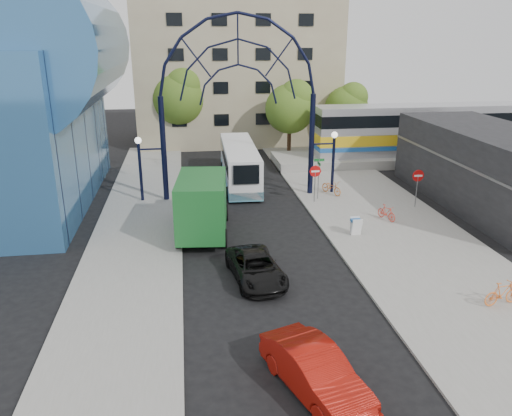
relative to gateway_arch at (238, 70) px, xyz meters
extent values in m
plane|color=black|center=(0.00, -14.00, -8.56)|extent=(120.00, 120.00, 0.00)
cube|color=gray|center=(8.00, -10.00, -8.50)|extent=(8.00, 56.00, 0.12)
cube|color=gray|center=(-6.50, -8.00, -8.50)|extent=(5.00, 50.00, 0.12)
cylinder|color=black|center=(-5.00, 0.00, -5.06)|extent=(0.36, 0.36, 7.00)
cylinder|color=black|center=(5.00, 0.00, -5.06)|extent=(0.36, 0.36, 7.00)
cylinder|color=black|center=(-6.60, 0.00, -6.56)|extent=(0.20, 0.20, 4.00)
cylinder|color=black|center=(6.60, 0.00, -6.56)|extent=(0.20, 0.20, 4.00)
sphere|color=white|center=(-6.60, 0.00, -4.36)|extent=(0.44, 0.44, 0.44)
sphere|color=white|center=(6.60, 0.00, -4.36)|extent=(0.44, 0.44, 0.44)
cylinder|color=slate|center=(4.80, -2.00, -7.34)|extent=(0.06, 0.06, 2.20)
cylinder|color=red|center=(4.80, -2.00, -6.34)|extent=(0.80, 0.04, 0.80)
cube|color=white|center=(4.80, -2.03, -6.34)|extent=(0.55, 0.02, 0.12)
cylinder|color=slate|center=(11.00, -4.00, -7.34)|extent=(0.06, 0.06, 2.20)
cylinder|color=red|center=(11.00, -4.00, -6.34)|extent=(0.76, 0.04, 0.76)
cube|color=white|center=(11.00, -4.03, -6.34)|extent=(0.55, 0.02, 0.12)
cylinder|color=slate|center=(5.20, -1.40, -7.04)|extent=(0.05, 0.05, 2.80)
cube|color=#146626|center=(5.20, -1.40, -5.74)|extent=(0.70, 0.03, 0.18)
cube|color=#146626|center=(5.20, -1.40, -5.99)|extent=(0.03, 0.70, 0.18)
cube|color=white|center=(5.60, -8.20, -7.94)|extent=(0.55, 0.26, 0.99)
cube|color=white|center=(5.60, -7.85, -7.94)|extent=(0.55, 0.26, 0.99)
cube|color=#1E59A5|center=(5.60, -8.02, -7.61)|extent=(0.55, 0.42, 0.14)
cylinder|color=#33689D|center=(-12.00, 1.00, 1.44)|extent=(9.00, 16.00, 9.00)
cube|color=black|center=(16.00, -4.00, -6.06)|extent=(6.00, 16.00, 5.00)
cube|color=tan|center=(2.00, 21.00, -1.56)|extent=(20.00, 12.00, 14.00)
cube|color=gray|center=(20.00, 8.00, -8.16)|extent=(32.00, 5.00, 0.80)
cube|color=#B7B7BC|center=(20.00, 8.00, -5.66)|extent=(25.00, 3.00, 4.20)
cube|color=gold|center=(20.00, 8.00, -6.26)|extent=(25.10, 3.05, 0.90)
cube|color=black|center=(20.00, 8.00, -4.66)|extent=(25.05, 3.05, 1.00)
cube|color=#1E59A5|center=(20.00, 8.00, -6.96)|extent=(25.10, 3.05, 0.35)
cylinder|color=#382314|center=(6.00, 12.00, -7.30)|extent=(0.36, 0.36, 2.52)
sphere|color=#3F641A|center=(6.00, 12.00, -4.22)|extent=(4.48, 4.48, 4.48)
sphere|color=#3F641A|center=(6.50, 11.70, -3.10)|extent=(3.08, 3.08, 3.08)
cylinder|color=#382314|center=(-4.00, 16.00, -7.12)|extent=(0.36, 0.36, 2.88)
sphere|color=#3F641A|center=(-4.00, 16.00, -3.60)|extent=(5.12, 5.12, 5.12)
sphere|color=#3F641A|center=(-3.50, 15.70, -2.32)|extent=(3.52, 3.52, 3.52)
cylinder|color=#382314|center=(12.00, 14.00, -7.39)|extent=(0.36, 0.36, 2.34)
sphere|color=#3F641A|center=(12.00, 14.00, -4.53)|extent=(4.16, 4.16, 4.16)
sphere|color=#3F641A|center=(12.50, 13.70, -3.49)|extent=(2.86, 2.86, 2.86)
cube|color=white|center=(0.42, 3.61, -6.98)|extent=(2.59, 10.44, 2.62)
cube|color=#57A8C3|center=(0.42, 3.61, -8.06)|extent=(2.62, 10.45, 0.63)
cube|color=black|center=(0.42, 3.61, -6.43)|extent=(2.63, 10.24, 0.81)
cube|color=black|center=(0.27, -1.65, -6.48)|extent=(1.71, 0.17, 1.26)
cube|color=black|center=(0.56, 8.75, -7.11)|extent=(2.17, 0.22, 1.44)
cylinder|color=black|center=(-0.61, 6.86, -8.12)|extent=(0.28, 0.87, 0.87)
cylinder|color=black|center=(1.63, 6.79, -8.12)|extent=(0.28, 0.87, 0.87)
cylinder|color=black|center=(-0.81, -0.20, -8.12)|extent=(0.28, 0.87, 0.87)
cylinder|color=black|center=(1.43, -0.26, -8.12)|extent=(0.28, 0.87, 0.87)
cube|color=black|center=(-2.52, -3.93, -7.39)|extent=(2.68, 2.77, 2.33)
cube|color=black|center=(-2.39, -2.67, -6.92)|extent=(2.11, 0.32, 1.06)
cube|color=#185E25|center=(-2.84, -7.08, -6.55)|extent=(3.02, 5.09, 2.96)
cylinder|color=black|center=(-3.76, -4.12, -8.05)|extent=(0.38, 1.04, 1.01)
cylinder|color=black|center=(-1.34, -4.37, -8.05)|extent=(0.38, 1.04, 1.01)
cylinder|color=black|center=(-4.18, -8.22, -8.05)|extent=(0.38, 1.04, 1.01)
cylinder|color=black|center=(-1.76, -8.47, -8.05)|extent=(0.38, 1.04, 1.01)
imported|color=black|center=(-0.65, -12.40, -7.93)|extent=(2.64, 4.74, 1.25)
imported|color=#981109|center=(0.09, -20.19, -7.81)|extent=(3.03, 4.82, 1.50)
imported|color=orange|center=(6.42, -0.50, -7.94)|extent=(1.41, 1.97, 0.99)
imported|color=red|center=(8.23, -5.98, -7.98)|extent=(0.93, 1.56, 0.91)
imported|color=orange|center=(9.04, -16.25, -7.92)|extent=(1.78, 0.74, 1.04)
camera|label=1|loc=(-3.62, -32.80, 2.12)|focal=35.00mm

